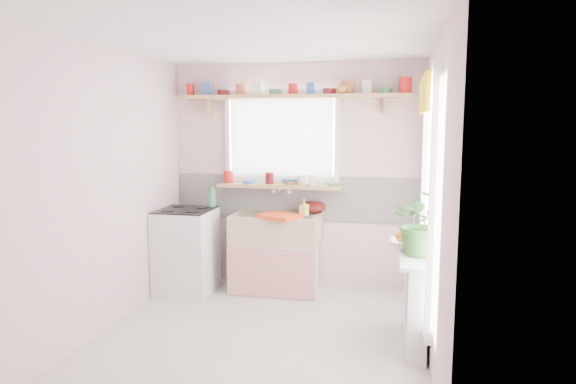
# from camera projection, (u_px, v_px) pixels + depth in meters

# --- Properties ---
(room) EXTENTS (3.20, 3.20, 3.20)m
(room) POSITION_uv_depth(u_px,v_px,m) (348.00, 172.00, 4.91)
(room) COLOR silver
(room) RESTS_ON ground
(sink_unit) EXTENTS (0.95, 0.65, 1.11)m
(sink_unit) POSITION_uv_depth(u_px,v_px,m) (276.00, 252.00, 5.62)
(sink_unit) COLOR white
(sink_unit) RESTS_ON ground
(cooker) EXTENTS (0.58, 0.58, 0.93)m
(cooker) POSITION_uv_depth(u_px,v_px,m) (186.00, 250.00, 5.58)
(cooker) COLOR white
(cooker) RESTS_ON ground
(radiator_ledge) EXTENTS (0.22, 0.95, 0.78)m
(radiator_ledge) POSITION_uv_depth(u_px,v_px,m) (415.00, 297.00, 4.27)
(radiator_ledge) COLOR white
(radiator_ledge) RESTS_ON ground
(windowsill) EXTENTS (1.40, 0.22, 0.04)m
(windowsill) POSITION_uv_depth(u_px,v_px,m) (280.00, 186.00, 5.71)
(windowsill) COLOR tan
(windowsill) RESTS_ON room
(pine_shelf) EXTENTS (2.52, 0.24, 0.04)m
(pine_shelf) POSITION_uv_depth(u_px,v_px,m) (293.00, 96.00, 5.53)
(pine_shelf) COLOR tan
(pine_shelf) RESTS_ON room
(shelf_crockery) EXTENTS (2.47, 0.11, 0.12)m
(shelf_crockery) POSITION_uv_depth(u_px,v_px,m) (291.00, 89.00, 5.53)
(shelf_crockery) COLOR red
(shelf_crockery) RESTS_ON pine_shelf
(sill_crockery) EXTENTS (1.35, 0.11, 0.12)m
(sill_crockery) POSITION_uv_depth(u_px,v_px,m) (276.00, 179.00, 5.71)
(sill_crockery) COLOR red
(sill_crockery) RESTS_ON windowsill
(dish_tray) EXTENTS (0.49, 0.44, 0.04)m
(dish_tray) POSITION_uv_depth(u_px,v_px,m) (279.00, 216.00, 5.36)
(dish_tray) COLOR #F54715
(dish_tray) RESTS_ON sink_unit
(colander) EXTENTS (0.31, 0.31, 0.13)m
(colander) POSITION_uv_depth(u_px,v_px,m) (313.00, 207.00, 5.68)
(colander) COLOR #53110E
(colander) RESTS_ON sink_unit
(jade_plant) EXTENTS (0.54, 0.48, 0.54)m
(jade_plant) POSITION_uv_depth(u_px,v_px,m) (422.00, 222.00, 4.13)
(jade_plant) COLOR #386B2B
(jade_plant) RESTS_ON radiator_ledge
(fruit_bowl) EXTENTS (0.29, 0.29, 0.07)m
(fruit_bowl) POSITION_uv_depth(u_px,v_px,m) (406.00, 244.00, 4.38)
(fruit_bowl) COLOR silver
(fruit_bowl) RESTS_ON radiator_ledge
(herb_pot) EXTENTS (0.13, 0.10, 0.21)m
(herb_pot) POSITION_uv_depth(u_px,v_px,m) (422.00, 244.00, 4.09)
(herb_pot) COLOR #245B24
(herb_pot) RESTS_ON radiator_ledge
(soap_bottle_sink) EXTENTS (0.10, 0.10, 0.18)m
(soap_bottle_sink) POSITION_uv_depth(u_px,v_px,m) (304.00, 207.00, 5.52)
(soap_bottle_sink) COLOR #F0DB6A
(soap_bottle_sink) RESTS_ON sink_unit
(sill_cup) EXTENTS (0.16, 0.16, 0.11)m
(sill_cup) POSITION_uv_depth(u_px,v_px,m) (303.00, 181.00, 5.58)
(sill_cup) COLOR silver
(sill_cup) RESTS_ON windowsill
(sill_bowl) EXTENTS (0.20, 0.20, 0.06)m
(sill_bowl) POSITION_uv_depth(u_px,v_px,m) (290.00, 181.00, 5.74)
(sill_bowl) COLOR #315DA2
(sill_bowl) RESTS_ON windowsill
(shelf_vase) EXTENTS (0.17, 0.17, 0.14)m
(shelf_vase) POSITION_uv_depth(u_px,v_px,m) (342.00, 87.00, 5.35)
(shelf_vase) COLOR #A36432
(shelf_vase) RESTS_ON pine_shelf
(cooker_bottle) EXTENTS (0.12, 0.12, 0.27)m
(cooker_bottle) POSITION_uv_depth(u_px,v_px,m) (211.00, 195.00, 5.66)
(cooker_bottle) COLOR #428458
(cooker_bottle) RESTS_ON cooker
(fruit) EXTENTS (0.20, 0.14, 0.10)m
(fruit) POSITION_uv_depth(u_px,v_px,m) (407.00, 237.00, 4.38)
(fruit) COLOR orange
(fruit) RESTS_ON fruit_bowl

